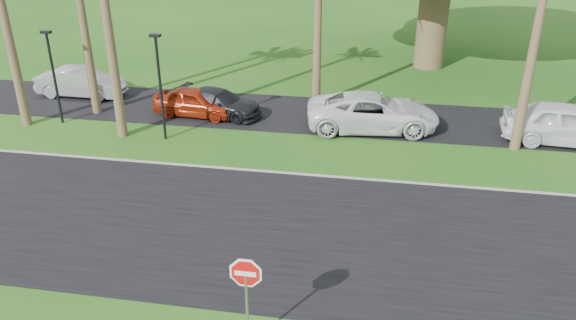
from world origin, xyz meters
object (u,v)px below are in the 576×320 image
Objects in this scene: stop_sign_near at (246,285)px; car_red at (195,102)px; car_silver at (81,83)px; car_minivan at (373,112)px; car_pickup at (566,124)px; car_dark at (219,103)px.

stop_sign_near reaches higher than car_red.
car_minivan is (15.35, -1.99, 0.07)m from car_silver.
car_red is 0.68× the size of car_minivan.
car_red is 16.72m from car_pickup.
car_dark is (7.95, -1.46, -0.13)m from car_silver.
car_silver is 0.88× the size of car_pickup.
car_dark is (1.10, 0.23, -0.06)m from car_red.
car_silver is 7.06m from car_red.
car_silver is 15.48m from car_minivan.
car_red is at bearing 92.77° from car_pickup.
car_silver is (-12.91, 16.14, -1.02)m from stop_sign_near.
car_pickup is at bearing -98.25° from car_minivan.
stop_sign_near reaches higher than car_pickup.
car_pickup is (23.56, -2.18, 0.14)m from car_silver.
car_silver is 1.14× the size of car_red.
car_red reaches higher than car_dark.
car_minivan reaches higher than car_silver.
car_silver is 1.06× the size of car_dark.
stop_sign_near is at bearing 163.30° from car_minivan.
car_minivan is (2.44, 14.15, -0.95)m from stop_sign_near.
car_minivan is 8.22m from car_pickup.
stop_sign_near is at bearing -140.70° from car_silver.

